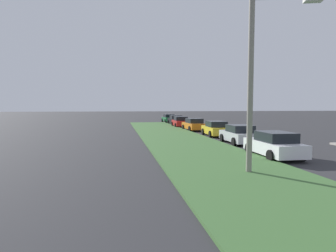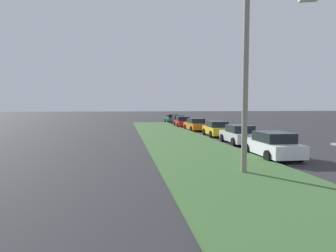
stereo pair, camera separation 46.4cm
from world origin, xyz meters
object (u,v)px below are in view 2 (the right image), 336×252
Objects in this scene: parked_car_yellow at (217,129)px; parked_car_green at (172,118)px; parked_car_silver at (239,135)px; parked_car_orange at (195,125)px; parked_car_black at (178,120)px; parked_car_white at (272,145)px; parked_car_red at (182,122)px; streetlight at (254,71)px.

parked_car_yellow is 24.07m from parked_car_green.
parked_car_orange is at bearing 3.86° from parked_car_silver.
parked_car_orange is at bearing 178.85° from parked_car_black.
parked_car_yellow is at bearing -178.67° from parked_car_orange.
parked_car_white is at bearing 179.78° from parked_car_yellow.
parked_car_green is (24.06, 0.41, 0.00)m from parked_car_yellow.
parked_car_yellow is 18.13m from parked_car_black.
parked_car_silver is 1.00× the size of parked_car_green.
parked_car_silver is 1.01× the size of parked_car_black.
parked_car_orange is at bearing 6.74° from parked_car_yellow.
parked_car_white is 0.99× the size of parked_car_green.
parked_car_black is (23.81, 0.23, 0.00)m from parked_car_silver.
parked_car_orange and parked_car_green have the same top height.
parked_car_orange is 6.11m from parked_car_red.
parked_car_silver is at bearing 178.98° from parked_car_orange.
parked_car_yellow and parked_car_red have the same top height.
parked_car_silver is at bearing -19.70° from streetlight.
parked_car_green is at bearing 3.67° from parked_car_yellow.
parked_car_orange is at bearing 177.37° from parked_car_green.
parked_car_white and parked_car_black have the same top height.
parked_car_yellow is at bearing -179.48° from parked_car_black.
parked_car_yellow is 12.61m from parked_car_red.
parked_car_black is 0.58× the size of streetlight.
streetlight is (-27.85, 2.76, 3.67)m from parked_car_red.
parked_car_white is 11.59m from parked_car_yellow.
parked_car_silver is at bearing -176.44° from parked_car_red.
parked_car_yellow and parked_car_green have the same top height.
parked_car_silver is at bearing -178.30° from parked_car_yellow.
parked_car_red is at bearing 175.73° from parked_car_green.
streetlight reaches higher than parked_car_yellow.
parked_car_red is at bearing 4.28° from parked_car_silver.
streetlight is at bearing 162.47° from parked_car_silver.
parked_car_black is (11.64, -0.13, 0.00)m from parked_car_orange.
parked_car_red is 1.01× the size of parked_car_black.
parked_car_green is at bearing -4.54° from streetlight.
parked_car_green is 39.62m from streetlight.
parked_car_silver and parked_car_red have the same top height.
parked_car_red is 0.58× the size of streetlight.
parked_car_green is at bearing 2.77° from parked_car_silver.
streetlight is at bearing 142.89° from parked_car_white.
parked_car_white is 29.70m from parked_car_black.
parked_car_red is (6.10, 0.31, 0.00)m from parked_car_orange.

